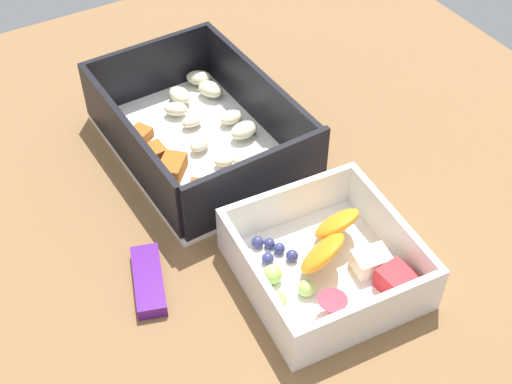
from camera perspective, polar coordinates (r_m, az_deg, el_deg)
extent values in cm
cube|color=brown|center=(67.02, -0.95, -0.87)|extent=(80.00, 80.00, 2.00)
cube|color=white|center=(71.17, -4.66, 3.67)|extent=(22.28, 15.85, 0.60)
cube|color=black|center=(62.00, -0.12, 0.65)|extent=(1.12, 15.12, 6.29)
cube|color=black|center=(76.76, -8.68, 9.98)|extent=(1.12, 15.12, 6.29)
cube|color=black|center=(66.82, -10.29, 3.68)|extent=(20.58, 1.30, 6.29)
cube|color=black|center=(71.77, 0.30, 7.79)|extent=(20.58, 1.30, 6.29)
ellipsoid|color=beige|center=(74.36, -6.58, 6.76)|extent=(2.93, 3.06, 1.26)
ellipsoid|color=beige|center=(72.85, -2.06, 6.13)|extent=(1.83, 2.55, 1.24)
ellipsoid|color=beige|center=(76.57, -3.75, 8.39)|extent=(3.53, 3.09, 1.47)
ellipsoid|color=beige|center=(67.33, -0.95, 2.42)|extent=(2.86, 2.10, 1.37)
ellipsoid|color=beige|center=(69.85, -4.64, 3.97)|extent=(2.68, 2.90, 1.19)
ellipsoid|color=beige|center=(70.93, -1.00, 5.09)|extent=(2.47, 3.22, 1.48)
ellipsoid|color=beige|center=(67.82, -3.00, 2.44)|extent=(1.97, 2.35, 1.00)
ellipsoid|color=beige|center=(66.59, 2.49, 1.83)|extent=(3.14, 2.45, 1.42)
ellipsoid|color=beige|center=(76.11, -6.28, 7.90)|extent=(3.09, 2.42, 1.40)
ellipsoid|color=beige|center=(68.41, 0.65, 2.98)|extent=(2.47, 2.51, 1.04)
ellipsoid|color=beige|center=(72.80, -5.26, 5.82)|extent=(1.70, 2.32, 1.11)
ellipsoid|color=beige|center=(78.43, -4.68, 9.29)|extent=(3.29, 3.46, 1.42)
cube|color=#AD5B1E|center=(67.60, -6.85, 2.04)|extent=(3.76, 3.72, 1.55)
cube|color=#AD5B1E|center=(64.81, -1.09, 0.26)|extent=(2.05, 2.85, 1.76)
cube|color=#AD5B1E|center=(69.23, -8.54, 3.04)|extent=(2.21, 2.79, 1.54)
cube|color=#AD5B1E|center=(71.94, -9.68, 4.49)|extent=(3.11, 3.53, 1.06)
cube|color=brown|center=(64.83, -4.58, -0.20)|extent=(3.89, 3.56, 1.27)
cube|color=#387A33|center=(69.37, -0.86, 2.99)|extent=(0.60, 0.40, 0.20)
cube|color=#387A33|center=(77.26, -5.90, 7.75)|extent=(0.60, 0.40, 0.20)
cube|color=#387A33|center=(66.10, -0.83, 0.41)|extent=(0.60, 0.40, 0.20)
cube|color=#387A33|center=(72.02, -0.25, 4.84)|extent=(0.60, 0.40, 0.20)
cube|color=#387A33|center=(71.21, -5.03, 4.10)|extent=(0.60, 0.40, 0.20)
cube|color=white|center=(59.82, 5.57, -6.69)|extent=(15.03, 14.60, 0.60)
cube|color=white|center=(54.70, 9.30, -10.03)|extent=(1.62, 13.59, 4.17)
cube|color=white|center=(61.83, 2.63, -0.95)|extent=(1.62, 13.59, 4.17)
cube|color=white|center=(55.91, -0.07, -7.47)|extent=(12.86, 1.57, 4.17)
cube|color=white|center=(60.68, 11.04, -3.10)|extent=(12.86, 1.57, 4.17)
ellipsoid|color=orange|center=(60.40, 6.63, -2.58)|extent=(5.07, 5.29, 4.11)
ellipsoid|color=orange|center=(57.79, 5.45, -5.00)|extent=(5.62, 5.91, 4.51)
cube|color=red|center=(58.48, 11.56, -7.31)|extent=(3.54, 2.80, 1.98)
cube|color=#F4EACC|center=(59.61, 9.38, -5.65)|extent=(2.73, 3.35, 1.81)
sphere|color=#9ECC60|center=(56.45, 1.73, -8.88)|extent=(1.68, 1.68, 1.68)
sphere|color=#9ECC60|center=(57.49, 4.15, -7.85)|extent=(1.43, 1.43, 1.43)
sphere|color=#9ECC60|center=(58.08, 1.35, -6.75)|extent=(1.68, 1.68, 1.68)
cone|color=red|center=(56.22, 6.21, -9.34)|extent=(2.41, 2.41, 1.93)
sphere|color=navy|center=(60.35, 1.93, -4.62)|extent=(1.01, 1.01, 1.01)
sphere|color=navy|center=(60.74, 0.13, -4.12)|extent=(1.07, 1.07, 1.07)
sphere|color=navy|center=(59.80, 2.97, -5.22)|extent=(1.09, 1.09, 1.09)
sphere|color=navy|center=(59.54, 0.96, -5.46)|extent=(1.07, 1.07, 1.07)
sphere|color=navy|center=(60.73, 1.12, -4.22)|extent=(0.96, 0.96, 0.96)
cube|color=#51197A|center=(59.42, -8.78, -7.16)|extent=(7.40, 4.46, 1.20)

